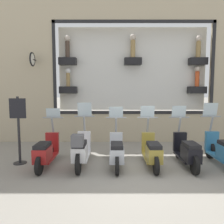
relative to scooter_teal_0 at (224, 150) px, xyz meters
name	(u,v)px	position (x,y,z in m)	size (l,w,h in m)	color
ground_plane	(146,174)	(-0.47, 2.12, -0.48)	(120.00, 120.00, 0.00)	gray
building_facade	(133,25)	(3.13, 2.12, 4.09)	(1.18, 36.00, 8.96)	tan
scooter_teal_0	(224,150)	(0.00, 0.00, 0.00)	(1.81, 0.61, 1.68)	black
scooter_black_1	(187,151)	(0.05, 0.95, -0.06)	(1.80, 0.60, 1.59)	black
scooter_olive_2	(152,152)	(0.05, 1.89, -0.06)	(1.79, 0.60, 1.59)	black
scooter_silver_3	(117,152)	(0.05, 2.84, -0.07)	(1.79, 0.60, 1.56)	black
scooter_white_4	(81,150)	(0.00, 3.78, 0.00)	(1.81, 0.60, 1.69)	black
scooter_red_5	(46,152)	(0.05, 4.73, -0.07)	(1.79, 0.61, 1.52)	black
shop_sign_post	(19,127)	(0.33, 5.56, 0.54)	(0.36, 0.45, 1.88)	#232326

